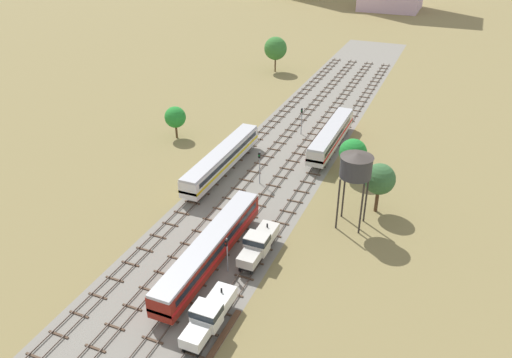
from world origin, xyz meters
name	(u,v)px	position (x,y,z in m)	size (l,w,h in m)	color
ground_plane	(281,158)	(0.00, 56.00, 0.00)	(480.00, 480.00, 0.00)	olive
ballast_bed	(281,158)	(0.00, 56.00, 0.00)	(17.46, 176.00, 0.01)	gray
track_far_left	(247,148)	(-6.73, 57.00, 0.14)	(2.40, 126.00, 0.29)	#47382D
track_left	(271,153)	(-2.24, 57.00, 0.14)	(2.40, 126.00, 0.29)	#47382D
track_centre_left	(296,157)	(2.24, 57.00, 0.14)	(2.40, 126.00, 0.29)	#47382D
track_centre	(321,162)	(6.73, 57.00, 0.14)	(2.40, 126.00, 0.29)	#47382D
shunter_loco_centre_nearest	(209,315)	(6.73, 16.95, 2.01)	(2.74, 8.46, 3.10)	white
passenger_coach_centre_left_near	(210,248)	(2.24, 26.03, 2.61)	(2.96, 22.00, 3.80)	maroon
shunter_loco_centre_mid	(258,243)	(6.73, 29.70, 2.01)	(2.74, 8.46, 3.10)	beige
passenger_coach_far_left_midfar	(222,158)	(-6.73, 47.39, 2.61)	(2.96, 22.00, 3.80)	white
diesel_railcar_centre_far	(331,135)	(6.73, 62.70, 2.60)	(2.96, 20.50, 3.80)	beige
water_tower	(356,166)	(15.35, 40.84, 8.81)	(4.23, 4.23, 10.58)	#2D2826
signal_post_nearest	(260,164)	(0.00, 46.45, 3.41)	(0.28, 0.47, 5.36)	gray
signal_post_near	(302,118)	(0.00, 66.72, 3.31)	(0.28, 0.47, 5.19)	gray
signal_post_mid	(227,251)	(4.49, 25.79, 3.00)	(0.28, 0.47, 4.66)	gray
lineside_tree_0	(175,117)	(-20.52, 56.43, 4.02)	(3.84, 3.84, 5.96)	#4C331E
lineside_tree_1	(353,153)	(12.39, 53.81, 4.31)	(4.27, 4.27, 6.46)	#4C331E
lineside_tree_2	(276,48)	(-18.61, 102.19, 5.93)	(5.71, 5.71, 8.80)	#4C331E
lineside_tree_3	(380,179)	(17.87, 45.52, 5.05)	(4.26, 4.26, 7.22)	#4C331E
spare_rail_bundle	(217,345)	(8.39, 15.33, 0.12)	(0.60, 10.00, 0.24)	brown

